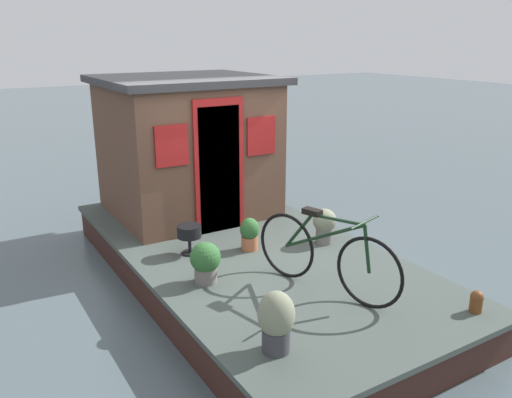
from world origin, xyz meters
The scene contains 10 objects.
ground_plane centered at (0.00, 0.00, 0.00)m, with size 60.00×60.00×0.00m, color #4C5B60.
houseboat_deck centered at (0.00, 0.00, 0.23)m, with size 5.70×2.84×0.45m.
houseboat_cabin centered at (1.74, 0.00, 1.47)m, with size 2.18×2.38×2.01m.
bicycle centered at (-1.41, -0.10, 0.86)m, with size 1.69×0.64×0.88m.
potted_plant_thyme centered at (-0.37, -0.93, 0.71)m, with size 0.30×0.30×0.46m.
potted_plant_ivy centered at (-2.06, 0.94, 0.75)m, with size 0.32×0.32×0.55m.
potted_plant_basil centered at (-0.59, 0.87, 0.70)m, with size 0.33×0.33×0.46m.
potted_plant_geranium centered at (-0.05, 0.00, 0.67)m, with size 0.24×0.24×0.41m.
charcoal_grill centered at (0.22, 0.69, 0.72)m, with size 0.30×0.30×0.37m.
mooring_bollard centered at (-2.52, -1.07, 0.57)m, with size 0.13×0.13×0.22m.
Camera 1 is at (-5.23, 3.08, 2.99)m, focal length 36.50 mm.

